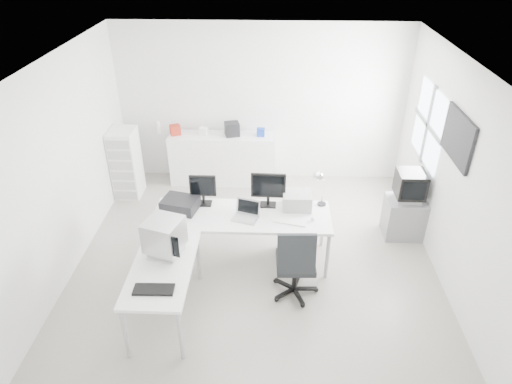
{
  "coord_description": "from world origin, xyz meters",
  "views": [
    {
      "loc": [
        0.21,
        -5.1,
        4.19
      ],
      "look_at": [
        0.0,
        0.2,
        1.0
      ],
      "focal_mm": 32.0,
      "sensor_mm": 36.0,
      "label": 1
    }
  ],
  "objects_px": {
    "office_chair": "(296,259)",
    "crt_tv": "(410,187)",
    "drawer_pedestal": "(292,240)",
    "lcd_monitor_small": "(203,190)",
    "lcd_monitor_large": "(268,190)",
    "tv_cabinet": "(404,217)",
    "main_desk": "(242,237)",
    "laser_printer": "(297,200)",
    "sideboard": "(222,159)",
    "filing_cabinet": "(126,163)",
    "side_desk": "(165,290)",
    "inkjet_printer": "(180,204)",
    "crt_monitor": "(165,238)",
    "laptop": "(245,211)"
  },
  "relations": [
    {
      "from": "filing_cabinet",
      "to": "tv_cabinet",
      "type": "bearing_deg",
      "value": -12.82
    },
    {
      "from": "sideboard",
      "to": "crt_monitor",
      "type": "bearing_deg",
      "value": -96.23
    },
    {
      "from": "crt_monitor",
      "to": "crt_tv",
      "type": "relative_size",
      "value": 0.88
    },
    {
      "from": "drawer_pedestal",
      "to": "office_chair",
      "type": "xyz_separation_m",
      "value": [
        0.01,
        -0.71,
        0.24
      ]
    },
    {
      "from": "lcd_monitor_small",
      "to": "lcd_monitor_large",
      "type": "distance_m",
      "value": 0.9
    },
    {
      "from": "lcd_monitor_small",
      "to": "laptop",
      "type": "xyz_separation_m",
      "value": [
        0.6,
        -0.35,
        -0.11
      ]
    },
    {
      "from": "main_desk",
      "to": "laptop",
      "type": "relative_size",
      "value": 6.46
    },
    {
      "from": "lcd_monitor_large",
      "to": "crt_monitor",
      "type": "height_order",
      "value": "lcd_monitor_large"
    },
    {
      "from": "office_chair",
      "to": "crt_monitor",
      "type": "bearing_deg",
      "value": -175.35
    },
    {
      "from": "side_desk",
      "to": "lcd_monitor_large",
      "type": "distance_m",
      "value": 1.91
    },
    {
      "from": "side_desk",
      "to": "laptop",
      "type": "distance_m",
      "value": 1.43
    },
    {
      "from": "inkjet_printer",
      "to": "crt_monitor",
      "type": "relative_size",
      "value": 1.07
    },
    {
      "from": "lcd_monitor_small",
      "to": "filing_cabinet",
      "type": "height_order",
      "value": "filing_cabinet"
    },
    {
      "from": "crt_monitor",
      "to": "crt_tv",
      "type": "bearing_deg",
      "value": 42.59
    },
    {
      "from": "inkjet_printer",
      "to": "crt_monitor",
      "type": "bearing_deg",
      "value": -76.52
    },
    {
      "from": "office_chair",
      "to": "tv_cabinet",
      "type": "height_order",
      "value": "office_chair"
    },
    {
      "from": "tv_cabinet",
      "to": "crt_tv",
      "type": "distance_m",
      "value": 0.54
    },
    {
      "from": "sideboard",
      "to": "crt_tv",
      "type": "bearing_deg",
      "value": -27.89
    },
    {
      "from": "lcd_monitor_small",
      "to": "tv_cabinet",
      "type": "xyz_separation_m",
      "value": [
        2.95,
        0.43,
        -0.67
      ]
    },
    {
      "from": "drawer_pedestal",
      "to": "lcd_monitor_small",
      "type": "bearing_deg",
      "value": 170.91
    },
    {
      "from": "drawer_pedestal",
      "to": "tv_cabinet",
      "type": "bearing_deg",
      "value": 20.37
    },
    {
      "from": "lcd_monitor_small",
      "to": "tv_cabinet",
      "type": "distance_m",
      "value": 3.06
    },
    {
      "from": "side_desk",
      "to": "office_chair",
      "type": "relative_size",
      "value": 1.3
    },
    {
      "from": "crt_tv",
      "to": "filing_cabinet",
      "type": "height_order",
      "value": "filing_cabinet"
    },
    {
      "from": "drawer_pedestal",
      "to": "sideboard",
      "type": "relative_size",
      "value": 0.32
    },
    {
      "from": "drawer_pedestal",
      "to": "inkjet_printer",
      "type": "relative_size",
      "value": 1.28
    },
    {
      "from": "laptop",
      "to": "sideboard",
      "type": "xyz_separation_m",
      "value": [
        -0.56,
        2.33,
        -0.41
      ]
    },
    {
      "from": "laser_printer",
      "to": "filing_cabinet",
      "type": "distance_m",
      "value": 3.22
    },
    {
      "from": "side_desk",
      "to": "crt_tv",
      "type": "bearing_deg",
      "value": 28.72
    },
    {
      "from": "main_desk",
      "to": "office_chair",
      "type": "bearing_deg",
      "value": -42.81
    },
    {
      "from": "side_desk",
      "to": "office_chair",
      "type": "bearing_deg",
      "value": 15.7
    },
    {
      "from": "crt_tv",
      "to": "drawer_pedestal",
      "type": "bearing_deg",
      "value": -159.63
    },
    {
      "from": "crt_tv",
      "to": "lcd_monitor_large",
      "type": "bearing_deg",
      "value": -168.1
    },
    {
      "from": "main_desk",
      "to": "office_chair",
      "type": "xyz_separation_m",
      "value": [
        0.71,
        -0.66,
        0.16
      ]
    },
    {
      "from": "laptop",
      "to": "sideboard",
      "type": "height_order",
      "value": "laptop"
    },
    {
      "from": "laser_printer",
      "to": "crt_tv",
      "type": "relative_size",
      "value": 0.78
    },
    {
      "from": "filing_cabinet",
      "to": "lcd_monitor_small",
      "type": "bearing_deg",
      "value": -43.29
    },
    {
      "from": "lcd_monitor_large",
      "to": "filing_cabinet",
      "type": "bearing_deg",
      "value": 150.95
    },
    {
      "from": "inkjet_printer",
      "to": "lcd_monitor_small",
      "type": "height_order",
      "value": "lcd_monitor_small"
    },
    {
      "from": "laptop",
      "to": "sideboard",
      "type": "bearing_deg",
      "value": 120.89
    },
    {
      "from": "office_chair",
      "to": "crt_tv",
      "type": "bearing_deg",
      "value": 36.2
    },
    {
      "from": "laser_printer",
      "to": "crt_monitor",
      "type": "bearing_deg",
      "value": -146.29
    },
    {
      "from": "laser_printer",
      "to": "sideboard",
      "type": "xyz_separation_m",
      "value": [
        -1.26,
        2.01,
        -0.4
      ]
    },
    {
      "from": "side_desk",
      "to": "tv_cabinet",
      "type": "xyz_separation_m",
      "value": [
        3.25,
        1.78,
        -0.06
      ]
    },
    {
      "from": "office_chair",
      "to": "filing_cabinet",
      "type": "relative_size",
      "value": 0.89
    },
    {
      "from": "side_desk",
      "to": "lcd_monitor_large",
      "type": "xyz_separation_m",
      "value": [
        1.2,
        1.35,
        0.62
      ]
    },
    {
      "from": "laser_printer",
      "to": "main_desk",
      "type": "bearing_deg",
      "value": -163.72
    },
    {
      "from": "lcd_monitor_large",
      "to": "crt_tv",
      "type": "xyz_separation_m",
      "value": [
        2.05,
        0.43,
        -0.15
      ]
    },
    {
      "from": "side_desk",
      "to": "inkjet_printer",
      "type": "xyz_separation_m",
      "value": [
        0.0,
        1.2,
        0.46
      ]
    },
    {
      "from": "tv_cabinet",
      "to": "drawer_pedestal",
      "type": "bearing_deg",
      "value": -159.63
    }
  ]
}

